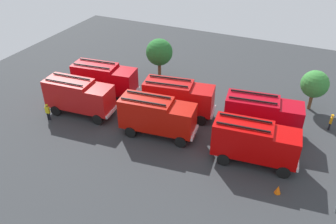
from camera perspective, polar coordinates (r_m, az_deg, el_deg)
The scene contains 12 objects.
ground_plane at distance 34.57m, azimuth 0.00°, elevation -1.96°, with size 55.11×55.11×0.00m, color #2D3033.
fire_truck_0 at distance 36.26m, azimuth -14.55°, elevation 2.68°, with size 7.37×3.22×3.88m.
fire_truck_1 at distance 31.95m, azimuth -1.83°, elevation -0.54°, with size 7.43×3.40×3.88m.
fire_truck_2 at distance 29.56m, azimuth 14.17°, elevation -4.74°, with size 7.40×3.31×3.88m.
fire_truck_3 at distance 39.11m, azimuth -10.50°, elevation 5.50°, with size 7.44×3.44×3.88m.
fire_truck_4 at distance 34.86m, azimuth 1.72°, elevation 2.53°, with size 7.49×3.65×3.88m.
fire_truck_5 at distance 33.35m, azimuth 15.40°, elevation -0.27°, with size 7.46×3.52×3.88m.
firefighter_0 at distance 36.76m, azimuth 25.40°, elevation -1.43°, with size 0.28×0.44×1.70m.
firefighter_1 at distance 36.72m, azimuth -19.32°, elevation 0.10°, with size 0.45×0.29×1.77m.
tree_0 at distance 42.09m, azimuth -1.45°, elevation 9.88°, with size 3.24×3.24×5.02m.
tree_1 at distance 38.62m, azimuth 23.16°, elevation 4.27°, with size 2.84×2.84×4.40m.
traffic_cone_0 at distance 28.33m, azimuth 17.78°, elevation -12.14°, with size 0.51×0.51×0.73m, color #F2600C.
Camera 1 is at (11.74, -25.97, 19.57)m, focal length 36.76 mm.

